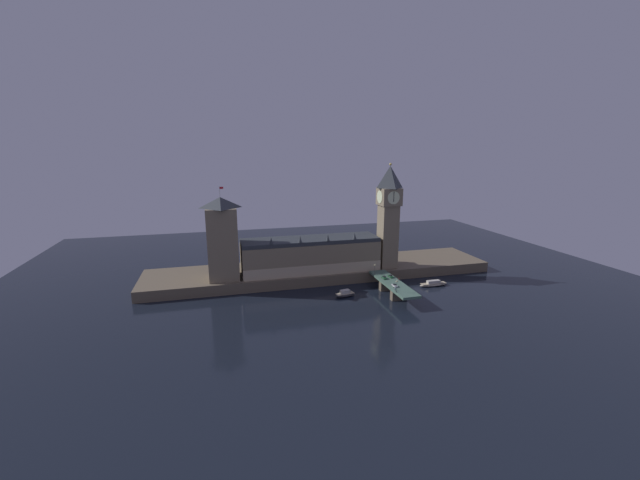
% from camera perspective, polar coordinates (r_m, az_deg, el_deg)
% --- Properties ---
extents(ground_plane, '(400.00, 400.00, 0.00)m').
position_cam_1_polar(ground_plane, '(221.47, 2.83, -8.22)').
color(ground_plane, black).
extents(embankment, '(220.00, 42.00, 6.37)m').
position_cam_1_polar(embankment, '(255.68, 0.18, -4.47)').
color(embankment, brown).
rests_on(embankment, ground_plane).
extents(parliament_hall, '(84.35, 23.07, 24.60)m').
position_cam_1_polar(parliament_hall, '(243.13, -1.42, -2.12)').
color(parliament_hall, '#7F7056').
rests_on(parliament_hall, embankment).
extents(clock_tower, '(13.01, 13.12, 65.73)m').
position_cam_1_polar(clock_tower, '(249.09, 9.94, 3.83)').
color(clock_tower, '#7F7056').
rests_on(clock_tower, embankment).
extents(victoria_tower, '(17.28, 17.28, 53.81)m').
position_cam_1_polar(victoria_tower, '(231.78, -14.03, 0.23)').
color(victoria_tower, '#7F7056').
rests_on(victoria_tower, embankment).
extents(bridge, '(10.42, 46.00, 7.43)m').
position_cam_1_polar(bridge, '(225.72, 10.56, -6.53)').
color(bridge, '#476656').
rests_on(bridge, ground_plane).
extents(car_northbound_lead, '(1.87, 4.24, 1.47)m').
position_cam_1_polar(car_northbound_lead, '(229.98, 9.32, -5.41)').
color(car_northbound_lead, '#235633').
rests_on(car_northbound_lead, bridge).
extents(car_northbound_trail, '(1.94, 3.88, 1.43)m').
position_cam_1_polar(car_northbound_trail, '(218.16, 10.80, -6.52)').
color(car_northbound_trail, white).
rests_on(car_northbound_trail, bridge).
extents(car_southbound_trail, '(1.90, 4.43, 1.41)m').
position_cam_1_polar(car_southbound_trail, '(233.00, 10.21, -5.21)').
color(car_southbound_trail, '#235633').
rests_on(car_southbound_trail, bridge).
extents(pedestrian_near_rail, '(0.38, 0.38, 1.70)m').
position_cam_1_polar(pedestrian_near_rail, '(212.31, 10.90, -7.02)').
color(pedestrian_near_rail, black).
rests_on(pedestrian_near_rail, bridge).
extents(pedestrian_mid_walk, '(0.38, 0.38, 1.58)m').
position_cam_1_polar(pedestrian_mid_walk, '(228.45, 11.42, -5.59)').
color(pedestrian_mid_walk, black).
rests_on(pedestrian_mid_walk, bridge).
extents(street_lamp_near, '(1.34, 0.60, 6.45)m').
position_cam_1_polar(street_lamp_near, '(209.20, 11.11, -6.42)').
color(street_lamp_near, '#2D3333').
rests_on(street_lamp_near, bridge).
extents(street_lamp_far, '(1.34, 0.60, 6.73)m').
position_cam_1_polar(street_lamp_far, '(234.52, 7.99, -4.09)').
color(street_lamp_far, '#2D3333').
rests_on(street_lamp_far, bridge).
extents(boat_upstream, '(12.46, 6.58, 3.96)m').
position_cam_1_polar(boat_upstream, '(221.05, 3.66, -7.87)').
color(boat_upstream, '#28282D').
rests_on(boat_upstream, ground_plane).
extents(boat_downstream, '(17.98, 4.45, 3.48)m').
position_cam_1_polar(boat_downstream, '(246.75, 16.15, -6.15)').
color(boat_downstream, '#B2A893').
rests_on(boat_downstream, ground_plane).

